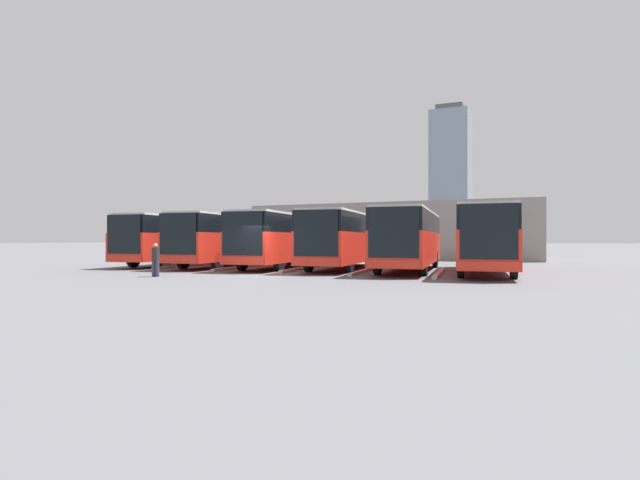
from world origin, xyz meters
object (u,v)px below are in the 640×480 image
(bus_1, at_px, (410,238))
(bus_5, at_px, (182,238))
(bus_0, at_px, (485,238))
(bus_3, at_px, (285,238))
(bus_2, at_px, (346,238))
(pedestrian, at_px, (156,259))
(bus_4, at_px, (230,238))

(bus_1, distance_m, bus_5, 16.38)
(bus_0, xyz_separation_m, bus_3, (12.28, -0.68, 0.00))
(bus_1, height_order, bus_5, same)
(bus_2, distance_m, bus_3, 4.10)
(bus_1, xyz_separation_m, bus_3, (8.19, -0.38, 0.00))
(bus_3, distance_m, bus_5, 8.19)
(bus_1, bearing_deg, bus_3, -9.24)
(bus_1, xyz_separation_m, bus_2, (4.09, -0.63, 0.00))
(bus_5, bearing_deg, bus_2, 174.31)
(bus_1, bearing_deg, bus_5, -8.12)
(bus_0, xyz_separation_m, bus_1, (4.09, -0.30, 0.00))
(bus_3, xyz_separation_m, pedestrian, (1.89, 9.67, -1.02))
(bus_1, distance_m, pedestrian, 13.75)
(bus_3, relative_size, pedestrian, 7.94)
(bus_5, bearing_deg, bus_0, 171.35)
(bus_0, bearing_deg, bus_5, -8.65)
(bus_4, relative_size, pedestrian, 7.94)
(bus_0, relative_size, bus_3, 1.00)
(bus_2, relative_size, bus_5, 1.00)
(pedestrian, bearing_deg, bus_1, 34.69)
(bus_2, height_order, pedestrian, bus_2)
(bus_5, height_order, pedestrian, bus_5)
(bus_0, height_order, bus_5, same)
(bus_1, xyz_separation_m, bus_5, (16.38, -0.43, 0.00))
(bus_0, bearing_deg, bus_3, -9.76)
(bus_1, bearing_deg, bus_4, -7.84)
(bus_0, xyz_separation_m, bus_5, (20.47, -0.73, 0.00))
(bus_2, bearing_deg, bus_4, -4.06)
(bus_3, height_order, bus_5, same)
(bus_2, relative_size, bus_3, 1.00)
(bus_4, bearing_deg, bus_2, 175.94)
(bus_1, relative_size, bus_2, 1.00)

